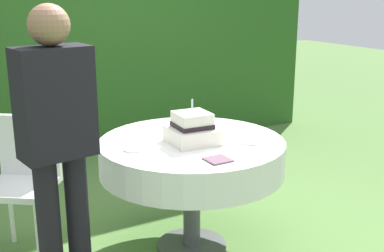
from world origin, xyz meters
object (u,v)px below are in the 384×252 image
at_px(cake_table, 192,157).
at_px(wedding_cake, 193,129).
at_px(garden_chair, 25,172).
at_px(napkin_stack, 218,160).
at_px(serving_plate_near, 134,149).
at_px(standing_person, 58,141).
at_px(serving_plate_far, 251,142).

distance_m(cake_table, wedding_cake, 0.20).
bearing_deg(garden_chair, napkin_stack, -45.54).
bearing_deg(serving_plate_near, cake_table, 0.72).
bearing_deg(napkin_stack, serving_plate_near, 129.84).
xyz_separation_m(cake_table, standing_person, (-0.88, -0.21, 0.29)).
distance_m(cake_table, garden_chair, 1.06).
distance_m(wedding_cake, standing_person, 0.89).
bearing_deg(serving_plate_far, cake_table, 140.96).
height_order(cake_table, napkin_stack, napkin_stack).
distance_m(garden_chair, standing_person, 0.80).
bearing_deg(garden_chair, cake_table, -27.69).
xyz_separation_m(wedding_cake, napkin_stack, (-0.04, -0.36, -0.08)).
height_order(wedding_cake, serving_plate_far, wedding_cake).
xyz_separation_m(wedding_cake, garden_chair, (-0.92, 0.53, -0.29)).
bearing_deg(serving_plate_far, garden_chair, 149.38).
distance_m(wedding_cake, napkin_stack, 0.37).
height_order(napkin_stack, standing_person, standing_person).
bearing_deg(cake_table, serving_plate_far, -39.04).
relative_size(wedding_cake, serving_plate_near, 2.28).
xyz_separation_m(serving_plate_near, standing_person, (-0.49, -0.20, 0.18)).
bearing_deg(standing_person, garden_chair, 94.46).
bearing_deg(wedding_cake, cake_table, 66.58).
height_order(cake_table, serving_plate_near, serving_plate_near).
height_order(serving_plate_far, napkin_stack, serving_plate_far).
bearing_deg(serving_plate_far, napkin_stack, -154.25).
bearing_deg(napkin_stack, wedding_cake, 83.19).
xyz_separation_m(serving_plate_far, standing_person, (-1.17, 0.03, 0.18)).
distance_m(serving_plate_near, standing_person, 0.56).
height_order(wedding_cake, serving_plate_near, wedding_cake).
relative_size(serving_plate_near, napkin_stack, 1.00).
bearing_deg(wedding_cake, garden_chair, 149.88).
relative_size(wedding_cake, garden_chair, 0.33).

